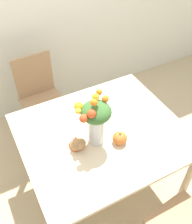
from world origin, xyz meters
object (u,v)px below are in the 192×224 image
at_px(flower_vase, 95,119).
at_px(dining_chair_near_window, 41,98).
at_px(pumpkin, 120,138).
at_px(turkey_figurine, 77,143).

xyz_separation_m(flower_vase, dining_chair_near_window, (-0.13, 0.97, -0.50)).
xyz_separation_m(flower_vase, pumpkin, (0.15, -0.10, -0.18)).
bearing_deg(pumpkin, turkey_figurine, 160.84).
height_order(pumpkin, dining_chair_near_window, dining_chair_near_window).
height_order(flower_vase, dining_chair_near_window, flower_vase).
relative_size(pumpkin, turkey_figurine, 0.69).
height_order(turkey_figurine, dining_chair_near_window, dining_chair_near_window).
xyz_separation_m(flower_vase, turkey_figurine, (-0.15, 0.01, -0.18)).
relative_size(turkey_figurine, dining_chair_near_window, 0.17).
bearing_deg(dining_chair_near_window, turkey_figurine, -93.02).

